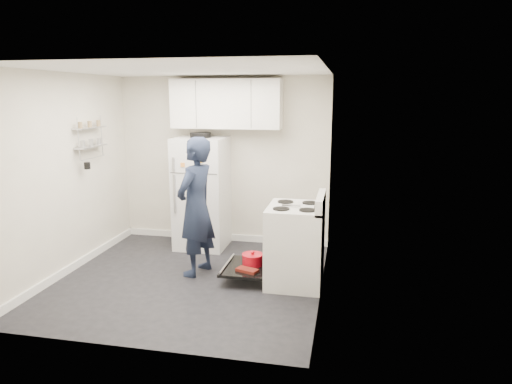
% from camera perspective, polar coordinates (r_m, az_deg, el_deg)
% --- Properties ---
extents(room, '(3.21, 3.21, 2.51)m').
position_cam_1_polar(room, '(5.47, -8.75, 1.20)').
color(room, black).
rests_on(room, ground).
extents(electric_range, '(0.66, 0.76, 1.10)m').
position_cam_1_polar(electric_range, '(5.48, 4.82, -6.68)').
color(electric_range, silver).
rests_on(electric_range, ground).
extents(open_oven_door, '(0.55, 0.70, 0.21)m').
position_cam_1_polar(open_oven_door, '(5.69, -0.92, -9.00)').
color(open_oven_door, black).
rests_on(open_oven_door, ground).
extents(refrigerator, '(0.72, 0.74, 1.70)m').
position_cam_1_polar(refrigerator, '(6.75, -6.78, -0.06)').
color(refrigerator, silver).
rests_on(refrigerator, ground).
extents(upper_cabinets, '(1.60, 0.33, 0.70)m').
position_cam_1_polar(upper_cabinets, '(6.68, -3.74, 10.94)').
color(upper_cabinets, silver).
rests_on(upper_cabinets, room).
extents(wall_shelf_rack, '(0.14, 0.60, 0.61)m').
position_cam_1_polar(wall_shelf_rack, '(6.47, -20.01, 6.45)').
color(wall_shelf_rack, '#B2B2B7').
rests_on(wall_shelf_rack, room).
extents(person, '(0.57, 0.72, 1.73)m').
position_cam_1_polar(person, '(5.70, -7.51, -1.85)').
color(person, '#171E33').
rests_on(person, ground).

